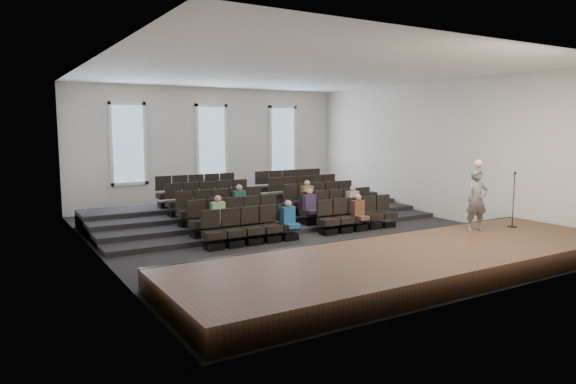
{
  "coord_description": "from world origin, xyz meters",
  "views": [
    {
      "loc": [
        -8.48,
        -13.48,
        3.33
      ],
      "look_at": [
        -0.09,
        0.5,
        1.28
      ],
      "focal_mm": 32.0,
      "sensor_mm": 36.0,
      "label": 1
    }
  ],
  "objects": [
    {
      "name": "ground",
      "position": [
        0.0,
        0.0,
        0.0
      ],
      "size": [
        14.0,
        14.0,
        0.0
      ],
      "primitive_type": "plane",
      "color": "black",
      "rests_on": "ground"
    },
    {
      "name": "ceiling",
      "position": [
        0.0,
        0.0,
        5.01
      ],
      "size": [
        12.0,
        14.0,
        0.02
      ],
      "primitive_type": "cube",
      "color": "white",
      "rests_on": "ground"
    },
    {
      "name": "wall_back",
      "position": [
        0.0,
        7.02,
        2.5
      ],
      "size": [
        12.0,
        0.04,
        5.0
      ],
      "primitive_type": "cube",
      "color": "silver",
      "rests_on": "ground"
    },
    {
      "name": "wall_front",
      "position": [
        0.0,
        -7.02,
        2.5
      ],
      "size": [
        12.0,
        0.04,
        5.0
      ],
      "primitive_type": "cube",
      "color": "silver",
      "rests_on": "ground"
    },
    {
      "name": "wall_left",
      "position": [
        -6.02,
        0.0,
        2.5
      ],
      "size": [
        0.04,
        14.0,
        5.0
      ],
      "primitive_type": "cube",
      "color": "silver",
      "rests_on": "ground"
    },
    {
      "name": "wall_right",
      "position": [
        6.02,
        0.0,
        2.5
      ],
      "size": [
        0.04,
        14.0,
        5.0
      ],
      "primitive_type": "cube",
      "color": "silver",
      "rests_on": "ground"
    },
    {
      "name": "stage",
      "position": [
        0.0,
        -5.1,
        0.25
      ],
      "size": [
        11.8,
        3.6,
        0.5
      ],
      "primitive_type": "cube",
      "color": "#4F3021",
      "rests_on": "ground"
    },
    {
      "name": "stage_lip",
      "position": [
        0.0,
        -3.33,
        0.25
      ],
      "size": [
        11.8,
        0.06,
        0.52
      ],
      "primitive_type": "cube",
      "color": "black",
      "rests_on": "ground"
    },
    {
      "name": "risers",
      "position": [
        0.0,
        3.17,
        0.2
      ],
      "size": [
        11.8,
        4.8,
        0.6
      ],
      "color": "black",
      "rests_on": "ground"
    },
    {
      "name": "seating_rows",
      "position": [
        -0.0,
        1.54,
        0.68
      ],
      "size": [
        6.8,
        4.7,
        1.67
      ],
      "color": "black",
      "rests_on": "ground"
    },
    {
      "name": "windows",
      "position": [
        0.0,
        6.95,
        2.7
      ],
      "size": [
        8.44,
        0.1,
        3.24
      ],
      "color": "white",
      "rests_on": "wall_back"
    },
    {
      "name": "audience",
      "position": [
        0.28,
        0.45,
        0.83
      ],
      "size": [
        5.45,
        2.64,
        1.1
      ],
      "color": "#1B5587",
      "rests_on": "seating_rows"
    },
    {
      "name": "speaker",
      "position": [
        3.13,
        -4.21,
        1.35
      ],
      "size": [
        0.72,
        0.6,
        1.7
      ],
      "primitive_type": "imported",
      "rotation": [
        0.0,
        0.0,
        -0.36
      ],
      "color": "#5D5C58",
      "rests_on": "stage"
    },
    {
      "name": "mic_stand",
      "position": [
        4.49,
        -4.39,
        0.97
      ],
      "size": [
        0.26,
        0.26,
        1.58
      ],
      "color": "black",
      "rests_on": "stage"
    }
  ]
}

